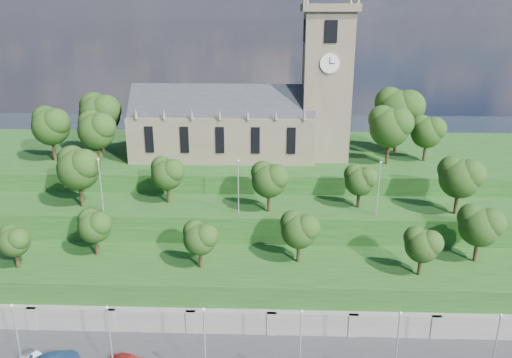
{
  "coord_description": "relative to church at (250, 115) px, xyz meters",
  "views": [
    {
      "loc": [
        4.95,
        -41.35,
        39.99
      ],
      "look_at": [
        2.41,
        30.0,
        15.98
      ],
      "focal_mm": 35.0,
      "sensor_mm": 36.0,
      "label": 1
    }
  ],
  "objects": [
    {
      "name": "hilltop",
      "position": [
        -0.79,
        4.02,
        -15.02
      ],
      "size": [
        160.0,
        32.0,
        15.0
      ],
      "primitive_type": "cube",
      "color": "#194216",
      "rests_on": "ground"
    },
    {
      "name": "embankment_lower",
      "position": [
        -0.79,
        -27.98,
        -18.52
      ],
      "size": [
        160.0,
        12.0,
        8.0
      ],
      "primitive_type": "cube",
      "color": "#194216",
      "rests_on": "ground"
    },
    {
      "name": "retaining_wall",
      "position": [
        -0.79,
        -34.01,
        -20.02
      ],
      "size": [
        160.0,
        2.1,
        5.0
      ],
      "color": "slate",
      "rests_on": "ground"
    },
    {
      "name": "trees_upper",
      "position": [
        0.65,
        -17.98,
        -4.97
      ],
      "size": [
        61.96,
        8.29,
        9.25
      ],
      "color": "black",
      "rests_on": "embankment_upper"
    },
    {
      "name": "trees_hilltop",
      "position": [
        -0.2,
        -0.61,
        -0.41
      ],
      "size": [
        71.62,
        17.1,
        11.94
      ],
      "color": "black",
      "rests_on": "hilltop"
    },
    {
      "name": "lamp_posts_upper",
      "position": [
        -0.79,
        -19.98,
        -5.82
      ],
      "size": [
        40.36,
        0.36,
        8.18
      ],
      "color": "#B2B2B7",
      "rests_on": "embankment_upper"
    },
    {
      "name": "trees_lower",
      "position": [
        6.04,
        -27.59,
        -9.79
      ],
      "size": [
        65.91,
        8.82,
        7.96
      ],
      "color": "black",
      "rests_on": "embankment_lower"
    },
    {
      "name": "church",
      "position": [
        0.0,
        0.0,
        0.0
      ],
      "size": [
        38.6,
        12.35,
        27.6
      ],
      "color": "brown",
      "rests_on": "hilltop"
    },
    {
      "name": "lamp_posts_promenade",
      "position": [
        -2.79,
        -43.48,
        -15.26
      ],
      "size": [
        60.36,
        0.36,
        9.26
      ],
      "color": "#B2B2B7",
      "rests_on": "promenade"
    },
    {
      "name": "embankment_upper",
      "position": [
        -0.79,
        -16.98,
        -16.52
      ],
      "size": [
        160.0,
        10.0,
        12.0
      ],
      "primitive_type": "cube",
      "color": "#194216",
      "rests_on": "ground"
    }
  ]
}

